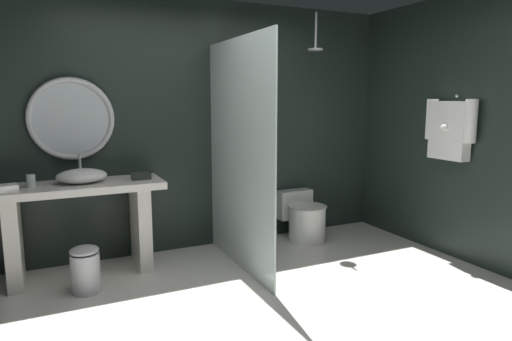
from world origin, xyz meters
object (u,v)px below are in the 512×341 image
(rain_shower_head, at_px, (316,44))
(hanging_bathrobe, at_px, (450,128))
(vessel_sink, at_px, (82,176))
(folded_hand_towel, at_px, (1,189))
(round_wall_mirror, at_px, (72,119))
(tumbler_cup, at_px, (31,181))
(waste_bin, at_px, (85,269))
(toilet, at_px, (304,218))
(tissue_box, at_px, (141,176))

(rain_shower_head, bearing_deg, hanging_bathrobe, -50.19)
(vessel_sink, distance_m, folded_hand_towel, 0.65)
(round_wall_mirror, distance_m, rain_shower_head, 2.59)
(tumbler_cup, relative_size, waste_bin, 0.28)
(toilet, height_order, waste_bin, toilet)
(tumbler_cup, bearing_deg, folded_hand_towel, -140.79)
(rain_shower_head, height_order, waste_bin, rain_shower_head)
(tissue_box, xyz_separation_m, rain_shower_head, (1.91, 0.03, 1.29))
(vessel_sink, distance_m, tissue_box, 0.52)
(tissue_box, bearing_deg, tumbler_cup, 178.13)
(tissue_box, xyz_separation_m, folded_hand_towel, (-1.13, -0.14, -0.00))
(round_wall_mirror, bearing_deg, waste_bin, -90.42)
(tumbler_cup, xyz_separation_m, folded_hand_towel, (-0.21, -0.17, -0.02))
(tissue_box, relative_size, round_wall_mirror, 0.22)
(hanging_bathrobe, xyz_separation_m, waste_bin, (-3.35, 0.65, -1.11))
(tumbler_cup, bearing_deg, round_wall_mirror, 36.51)
(folded_hand_towel, bearing_deg, rain_shower_head, 3.21)
(waste_bin, bearing_deg, hanging_bathrobe, -10.97)
(round_wall_mirror, relative_size, toilet, 1.24)
(rain_shower_head, xyz_separation_m, hanging_bathrobe, (0.88, -1.06, -0.86))
(rain_shower_head, distance_m, folded_hand_towel, 3.31)
(folded_hand_towel, bearing_deg, tissue_box, 7.17)
(tissue_box, bearing_deg, vessel_sink, 174.05)
(hanging_bathrobe, distance_m, waste_bin, 3.59)
(rain_shower_head, bearing_deg, tumbler_cup, 179.97)
(waste_bin, bearing_deg, tissue_box, 34.46)
(round_wall_mirror, distance_m, waste_bin, 1.39)
(folded_hand_towel, bearing_deg, tumbler_cup, 39.21)
(vessel_sink, relative_size, waste_bin, 1.10)
(round_wall_mirror, relative_size, folded_hand_towel, 3.22)
(hanging_bathrobe, height_order, waste_bin, hanging_bathrobe)
(hanging_bathrobe, bearing_deg, tumbler_cup, 164.04)
(rain_shower_head, bearing_deg, folded_hand_towel, -176.79)
(vessel_sink, bearing_deg, hanging_bathrobe, -18.18)
(hanging_bathrobe, distance_m, folded_hand_towel, 4.05)
(vessel_sink, xyz_separation_m, folded_hand_towel, (-0.62, -0.20, -0.03))
(vessel_sink, height_order, round_wall_mirror, round_wall_mirror)
(tissue_box, distance_m, rain_shower_head, 2.31)
(toilet, bearing_deg, waste_bin, -169.81)
(tumbler_cup, xyz_separation_m, tissue_box, (0.92, -0.03, -0.02))
(vessel_sink, height_order, folded_hand_towel, vessel_sink)
(tissue_box, bearing_deg, toilet, 1.35)
(tissue_box, xyz_separation_m, waste_bin, (-0.56, -0.38, -0.68))
(tissue_box, bearing_deg, rain_shower_head, 0.85)
(toilet, xyz_separation_m, folded_hand_towel, (-2.94, -0.18, 0.63))
(tumbler_cup, distance_m, hanging_bathrobe, 3.88)
(round_wall_mirror, bearing_deg, hanging_bathrobe, -21.72)
(round_wall_mirror, bearing_deg, tissue_box, -28.59)
(round_wall_mirror, bearing_deg, toilet, -6.25)
(rain_shower_head, relative_size, hanging_bathrobe, 0.62)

